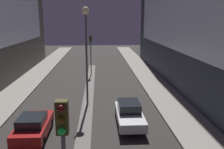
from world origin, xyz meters
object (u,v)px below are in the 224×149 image
(car_right_lane, at_px, (129,113))
(traffic_light_mid, at_px, (91,46))
(street_lamp, at_px, (86,34))
(traffic_light_near, at_px, (63,149))
(car_left_lane, at_px, (33,126))

(car_right_lane, bearing_deg, traffic_light_mid, 101.12)
(street_lamp, height_order, car_right_lane, street_lamp)
(traffic_light_near, distance_m, car_right_lane, 10.77)
(street_lamp, relative_size, car_left_lane, 1.92)
(traffic_light_near, relative_size, car_right_lane, 1.11)
(traffic_light_mid, height_order, car_left_lane, traffic_light_mid)
(car_left_lane, distance_m, car_right_lane, 6.27)
(traffic_light_mid, xyz_separation_m, car_right_lane, (3.01, -15.31, -2.98))
(traffic_light_mid, height_order, car_right_lane, traffic_light_mid)
(car_left_lane, relative_size, car_right_lane, 0.92)
(traffic_light_near, distance_m, car_left_lane, 9.18)
(traffic_light_near, xyz_separation_m, car_right_lane, (3.01, 9.90, -2.98))
(traffic_light_mid, bearing_deg, car_right_lane, -78.88)
(traffic_light_near, relative_size, street_lamp, 0.63)
(street_lamp, bearing_deg, traffic_light_near, -90.00)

